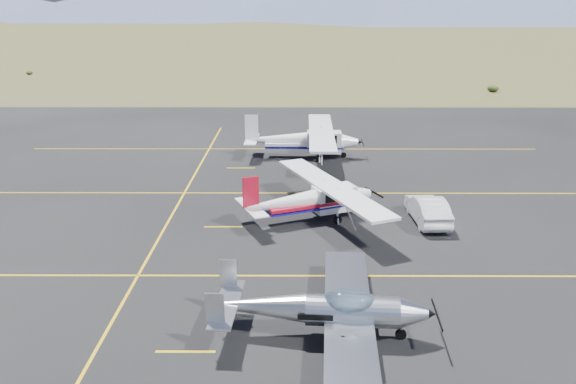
% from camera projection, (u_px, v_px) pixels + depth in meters
% --- Properties ---
extents(ground, '(1600.00, 1600.00, 0.00)m').
position_uv_depth(ground, '(278.00, 299.00, 21.92)').
color(ground, '#383D1C').
rests_on(ground, ground).
extents(apron, '(72.00, 72.00, 0.02)m').
position_uv_depth(apron, '(281.00, 231.00, 28.56)').
color(apron, black).
rests_on(apron, ground).
extents(aircraft_low_wing, '(7.36, 10.25, 2.22)m').
position_uv_depth(aircraft_low_wing, '(327.00, 310.00, 19.13)').
color(aircraft_low_wing, silver).
rests_on(aircraft_low_wing, apron).
extents(aircraft_cessna, '(7.98, 10.73, 2.80)m').
position_uv_depth(aircraft_cessna, '(312.00, 198.00, 29.60)').
color(aircraft_cessna, white).
rests_on(aircraft_cessna, apron).
extents(aircraft_plain, '(7.57, 12.66, 3.21)m').
position_uv_depth(aircraft_plain, '(304.00, 139.00, 41.74)').
color(aircraft_plain, white).
rests_on(aircraft_plain, apron).
extents(sedan, '(1.67, 4.37, 1.42)m').
position_uv_depth(sedan, '(428.00, 209.00, 29.52)').
color(sedan, silver).
rests_on(sedan, apron).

